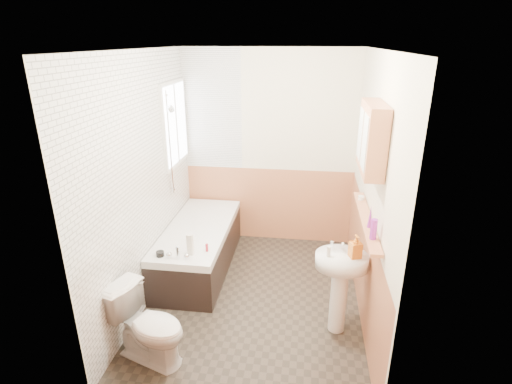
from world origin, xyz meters
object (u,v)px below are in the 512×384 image
bathtub (199,246)px  sink (340,277)px  toilet (149,326)px  pine_shelf (366,220)px  medicine_cabinet (372,138)px

bathtub → sink: 1.83m
toilet → pine_shelf: pine_shelf is taller
bathtub → pine_shelf: (1.77, -0.73, 0.80)m
bathtub → toilet: 1.48m
bathtub → pine_shelf: bearing=-22.4°
bathtub → sink: sink is taller
toilet → pine_shelf: size_ratio=0.52×
pine_shelf → bathtub: bearing=157.6°
toilet → pine_shelf: bearing=-48.0°
pine_shelf → medicine_cabinet: 0.74m
toilet → sink: (1.60, 0.58, 0.24)m
sink → medicine_cabinet: (0.17, 0.14, 1.25)m
pine_shelf → medicine_cabinet: size_ratio=2.04×
bathtub → toilet: bathtub is taller
sink → pine_shelf: (0.20, 0.17, 0.50)m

